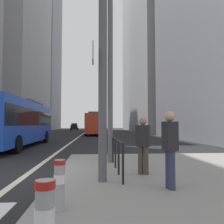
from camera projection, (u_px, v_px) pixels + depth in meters
ground_plane at (77, 138)px, 26.92m from camera, size 160.00×160.00×0.00m
median_island at (217, 179)px, 6.40m from camera, size 9.00×10.00×0.15m
lane_centre_line at (82, 134)px, 36.88m from camera, size 0.20×80.00×0.01m
office_tower_left_mid at (10, 32)px, 48.74m from camera, size 12.80×23.49×42.20m
office_tower_left_far at (40, 54)px, 75.02m from camera, size 11.37×18.66×48.73m
office_tower_right_mid at (170, 29)px, 46.57m from camera, size 13.51×18.59×41.53m
office_tower_right_far at (146, 44)px, 68.61m from camera, size 11.60×19.97×50.72m
city_bus_blue_oncoming at (18, 121)px, 16.42m from camera, size 2.78×11.93×3.40m
city_bus_red_receding at (95, 123)px, 35.88m from camera, size 2.89×11.58×3.40m
city_bus_red_distant at (96, 123)px, 51.99m from camera, size 2.92×11.37×3.40m
car_oncoming_mid at (74, 127)px, 62.59m from camera, size 2.12×4.11×1.94m
car_receding_near at (98, 127)px, 66.13m from camera, size 2.16×4.15×1.94m
traffic_signal_gantry at (6, 22)px, 5.83m from camera, size 7.15×0.65×6.00m
street_lamp_post at (110, 29)px, 8.97m from camera, size 5.50×0.32×8.00m
bollard_front at (44, 223)px, 2.17m from camera, size 0.20×0.20×0.90m
bollard_left at (59, 182)px, 3.86m from camera, size 0.20×0.20×0.83m
pedestrian_railing at (117, 148)px, 7.11m from camera, size 0.06×3.22×0.98m
pedestrian_waiting at (143, 143)px, 6.67m from camera, size 0.45×0.39×1.62m
pedestrian_walking at (170, 145)px, 5.18m from camera, size 0.28×0.41×1.72m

